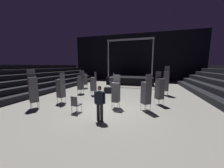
{
  "coord_description": "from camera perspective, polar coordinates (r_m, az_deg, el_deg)",
  "views": [
    {
      "loc": [
        2.27,
        -6.82,
        2.59
      ],
      "look_at": [
        0.08,
        0.79,
        1.4
      ],
      "focal_mm": 19.5,
      "sensor_mm": 36.0,
      "label": 1
    }
  ],
  "objects": [
    {
      "name": "ground_plane",
      "position": [
        7.66,
        -2.28,
        -11.63
      ],
      "size": [
        22.0,
        30.0,
        0.1
      ],
      "primitive_type": "cube",
      "color": "gray"
    },
    {
      "name": "arena_end_wall",
      "position": [
        21.98,
        10.32,
        12.1
      ],
      "size": [
        22.0,
        0.3,
        8.0
      ],
      "primitive_type": "cube",
      "color": "black",
      "rests_on": "ground_plane"
    },
    {
      "name": "bleacher_bank_left",
      "position": [
        13.57,
        -38.42,
        1.45
      ],
      "size": [
        4.5,
        24.0,
        2.7
      ],
      "rotation": [
        0.0,
        0.0,
        1.57
      ],
      "color": "black",
      "rests_on": "ground_plane"
    },
    {
      "name": "stage_riser",
      "position": [
        17.81,
        8.62,
        2.0
      ],
      "size": [
        6.23,
        3.59,
        5.99
      ],
      "color": "black",
      "rests_on": "ground_plane"
    },
    {
      "name": "man_with_tie",
      "position": [
        5.75,
        -5.8,
        -8.07
      ],
      "size": [
        0.57,
        0.26,
        1.69
      ],
      "rotation": [
        0.0,
        0.0,
        3.06
      ],
      "color": "black",
      "rests_on": "ground_plane"
    },
    {
      "name": "chair_stack_front_left",
      "position": [
        11.64,
        -14.59,
        0.76
      ],
      "size": [
        0.47,
        0.47,
        2.14
      ],
      "rotation": [
        0.0,
        0.0,
        3.08
      ],
      "color": "#B2B5BA",
      "rests_on": "ground_plane"
    },
    {
      "name": "chair_stack_front_right",
      "position": [
        9.18,
        -22.84,
        -1.68
      ],
      "size": [
        0.49,
        0.49,
        2.14
      ],
      "rotation": [
        0.0,
        0.0,
        1.44
      ],
      "color": "#B2B5BA",
      "rests_on": "ground_plane"
    },
    {
      "name": "chair_stack_mid_left",
      "position": [
        8.75,
        -32.99,
        -2.03
      ],
      "size": [
        0.6,
        0.6,
        2.39
      ],
      "rotation": [
        0.0,
        0.0,
        4.17
      ],
      "color": "#B2B5BA",
      "rests_on": "ground_plane"
    },
    {
      "name": "chair_stack_mid_right",
      "position": [
        11.66,
        24.07,
        1.34
      ],
      "size": [
        0.52,
        0.52,
        2.56
      ],
      "rotation": [
        0.0,
        0.0,
        2.94
      ],
      "color": "#B2B5BA",
      "rests_on": "ground_plane"
    },
    {
      "name": "chair_stack_mid_centre",
      "position": [
        8.64,
        21.41,
        -1.91
      ],
      "size": [
        0.61,
        0.61,
        2.22
      ],
      "rotation": [
        0.0,
        0.0,
        3.73
      ],
      "color": "#B2B5BA",
      "rests_on": "ground_plane"
    },
    {
      "name": "chair_stack_rear_left",
      "position": [
        10.82,
        -8.72,
        0.14
      ],
      "size": [
        0.62,
        0.62,
        2.05
      ],
      "rotation": [
        0.0,
        0.0,
        2.33
      ],
      "color": "#B2B5BA",
      "rests_on": "ground_plane"
    },
    {
      "name": "chair_stack_rear_right",
      "position": [
        14.52,
        -12.58,
        2.16
      ],
      "size": [
        0.62,
        0.62,
        2.05
      ],
      "rotation": [
        0.0,
        0.0,
        5.56
      ],
      "color": "#B2B5BA",
      "rests_on": "ground_plane"
    },
    {
      "name": "chair_stack_rear_centre",
      "position": [
        13.52,
        0.0,
        1.37
      ],
      "size": [
        0.6,
        0.6,
        1.79
      ],
      "rotation": [
        0.0,
        0.0,
        2.07
      ],
      "color": "#B2B5BA",
      "rests_on": "ground_plane"
    },
    {
      "name": "chair_stack_aisle_left",
      "position": [
        7.42,
        1.86,
        -3.63
      ],
      "size": [
        0.46,
        0.46,
        2.05
      ],
      "rotation": [
        0.0,
        0.0,
        3.08
      ],
      "color": "#B2B5BA",
      "rests_on": "ground_plane"
    },
    {
      "name": "chair_stack_aisle_right",
      "position": [
        7.28,
        15.71,
        -3.85
      ],
      "size": [
        0.62,
        0.62,
        2.14
      ],
      "rotation": [
        0.0,
        0.0,
        0.69
      ],
      "color": "#B2B5BA",
      "rests_on": "ground_plane"
    },
    {
      "name": "equipment_road_case",
      "position": [
        11.81,
        -1.44,
        -2.88
      ],
      "size": [
        1.01,
        0.78,
        0.5
      ],
      "primitive_type": "cube",
      "rotation": [
        0.0,
        0.0,
        0.21
      ],
      "color": "black",
      "rests_on": "ground_plane"
    },
    {
      "name": "loose_chair_near_man",
      "position": [
        7.1,
        -16.67,
        -8.66
      ],
      "size": [
        0.49,
        0.49,
        0.95
      ],
      "rotation": [
        0.0,
        0.0,
        6.16
      ],
      "color": "#B2B5BA",
      "rests_on": "ground_plane"
    }
  ]
}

